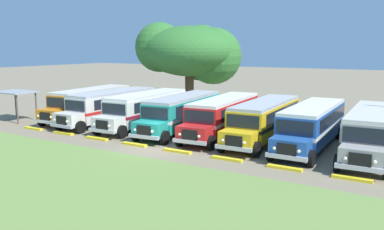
{
  "coord_description": "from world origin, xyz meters",
  "views": [
    {
      "loc": [
        15.52,
        -21.22,
        6.71
      ],
      "look_at": [
        0.0,
        4.66,
        1.6
      ],
      "focal_mm": 37.45,
      "sensor_mm": 36.0,
      "label": 1
    }
  ],
  "objects_px": {
    "parked_bus_slot_4": "(223,114)",
    "broad_shade_tree": "(192,52)",
    "parked_bus_slot_0": "(90,102)",
    "parked_bus_slot_7": "(371,130)",
    "parked_bus_slot_5": "(264,118)",
    "parked_bus_slot_1": "(112,105)",
    "parked_bus_slot_2": "(146,108)",
    "waiting_shelter": "(15,94)",
    "parked_bus_slot_3": "(182,111)",
    "parked_bus_slot_6": "(312,124)"
  },
  "relations": [
    {
      "from": "parked_bus_slot_4",
      "to": "broad_shade_tree",
      "type": "relative_size",
      "value": 0.94
    },
    {
      "from": "parked_bus_slot_0",
      "to": "parked_bus_slot_7",
      "type": "relative_size",
      "value": 1.01
    },
    {
      "from": "parked_bus_slot_5",
      "to": "parked_bus_slot_7",
      "type": "relative_size",
      "value": 1.0
    },
    {
      "from": "parked_bus_slot_5",
      "to": "parked_bus_slot_7",
      "type": "xyz_separation_m",
      "value": [
        7.25,
        -0.43,
        0.0
      ]
    },
    {
      "from": "parked_bus_slot_1",
      "to": "parked_bus_slot_2",
      "type": "xyz_separation_m",
      "value": [
        3.67,
        0.25,
        0.0
      ]
    },
    {
      "from": "parked_bus_slot_0",
      "to": "parked_bus_slot_5",
      "type": "relative_size",
      "value": 1.01
    },
    {
      "from": "parked_bus_slot_7",
      "to": "waiting_shelter",
      "type": "height_order",
      "value": "parked_bus_slot_7"
    },
    {
      "from": "parked_bus_slot_3",
      "to": "parked_bus_slot_5",
      "type": "xyz_separation_m",
      "value": [
        6.93,
        0.3,
        0.0
      ]
    },
    {
      "from": "broad_shade_tree",
      "to": "parked_bus_slot_2",
      "type": "bearing_deg",
      "value": -78.68
    },
    {
      "from": "parked_bus_slot_2",
      "to": "parked_bus_slot_7",
      "type": "xyz_separation_m",
      "value": [
        17.89,
        -0.13,
        0.0
      ]
    },
    {
      "from": "parked_bus_slot_5",
      "to": "broad_shade_tree",
      "type": "bearing_deg",
      "value": -133.54
    },
    {
      "from": "parked_bus_slot_2",
      "to": "parked_bus_slot_7",
      "type": "height_order",
      "value": "same"
    },
    {
      "from": "waiting_shelter",
      "to": "parked_bus_slot_2",
      "type": "bearing_deg",
      "value": 19.06
    },
    {
      "from": "parked_bus_slot_3",
      "to": "parked_bus_slot_7",
      "type": "height_order",
      "value": "same"
    },
    {
      "from": "parked_bus_slot_2",
      "to": "parked_bus_slot_5",
      "type": "relative_size",
      "value": 1.0
    },
    {
      "from": "parked_bus_slot_1",
      "to": "parked_bus_slot_3",
      "type": "xyz_separation_m",
      "value": [
        7.38,
        0.24,
        0.0
      ]
    },
    {
      "from": "parked_bus_slot_0",
      "to": "parked_bus_slot_1",
      "type": "distance_m",
      "value": 3.28
    },
    {
      "from": "parked_bus_slot_3",
      "to": "broad_shade_tree",
      "type": "height_order",
      "value": "broad_shade_tree"
    },
    {
      "from": "parked_bus_slot_3",
      "to": "parked_bus_slot_5",
      "type": "relative_size",
      "value": 1.01
    },
    {
      "from": "parked_bus_slot_2",
      "to": "parked_bus_slot_6",
      "type": "height_order",
      "value": "same"
    },
    {
      "from": "broad_shade_tree",
      "to": "parked_bus_slot_3",
      "type": "bearing_deg",
      "value": -62.71
    },
    {
      "from": "parked_bus_slot_2",
      "to": "parked_bus_slot_3",
      "type": "height_order",
      "value": "same"
    },
    {
      "from": "parked_bus_slot_1",
      "to": "parked_bus_slot_3",
      "type": "relative_size",
      "value": 0.99
    },
    {
      "from": "parked_bus_slot_6",
      "to": "waiting_shelter",
      "type": "xyz_separation_m",
      "value": [
        -26.04,
        -4.1,
        0.87
      ]
    },
    {
      "from": "parked_bus_slot_1",
      "to": "parked_bus_slot_5",
      "type": "height_order",
      "value": "same"
    },
    {
      "from": "parked_bus_slot_6",
      "to": "parked_bus_slot_3",
      "type": "bearing_deg",
      "value": -90.89
    },
    {
      "from": "parked_bus_slot_2",
      "to": "parked_bus_slot_3",
      "type": "distance_m",
      "value": 3.72
    },
    {
      "from": "parked_bus_slot_0",
      "to": "parked_bus_slot_4",
      "type": "xyz_separation_m",
      "value": [
        14.13,
        0.06,
        0.0
      ]
    },
    {
      "from": "parked_bus_slot_1",
      "to": "broad_shade_tree",
      "type": "height_order",
      "value": "broad_shade_tree"
    },
    {
      "from": "parked_bus_slot_2",
      "to": "broad_shade_tree",
      "type": "xyz_separation_m",
      "value": [
        -2.35,
        11.75,
        4.61
      ]
    },
    {
      "from": "parked_bus_slot_1",
      "to": "parked_bus_slot_0",
      "type": "bearing_deg",
      "value": -99.02
    },
    {
      "from": "parked_bus_slot_4",
      "to": "parked_bus_slot_3",
      "type": "bearing_deg",
      "value": -88.42
    },
    {
      "from": "broad_shade_tree",
      "to": "waiting_shelter",
      "type": "distance_m",
      "value": 18.87
    },
    {
      "from": "parked_bus_slot_0",
      "to": "parked_bus_slot_6",
      "type": "bearing_deg",
      "value": 83.76
    },
    {
      "from": "parked_bus_slot_0",
      "to": "parked_bus_slot_2",
      "type": "bearing_deg",
      "value": 82.09
    },
    {
      "from": "parked_bus_slot_0",
      "to": "parked_bus_slot_3",
      "type": "xyz_separation_m",
      "value": [
        10.61,
        -0.3,
        0.0
      ]
    },
    {
      "from": "parked_bus_slot_0",
      "to": "parked_bus_slot_1",
      "type": "bearing_deg",
      "value": 74.96
    },
    {
      "from": "parked_bus_slot_0",
      "to": "parked_bus_slot_6",
      "type": "xyz_separation_m",
      "value": [
        21.07,
        -0.3,
        0.0
      ]
    },
    {
      "from": "parked_bus_slot_3",
      "to": "parked_bus_slot_4",
      "type": "distance_m",
      "value": 3.53
    },
    {
      "from": "parked_bus_slot_4",
      "to": "parked_bus_slot_6",
      "type": "xyz_separation_m",
      "value": [
        6.94,
        -0.36,
        0.0
      ]
    },
    {
      "from": "broad_shade_tree",
      "to": "waiting_shelter",
      "type": "height_order",
      "value": "broad_shade_tree"
    },
    {
      "from": "parked_bus_slot_4",
      "to": "parked_bus_slot_7",
      "type": "relative_size",
      "value": 1.01
    },
    {
      "from": "parked_bus_slot_3",
      "to": "waiting_shelter",
      "type": "relative_size",
      "value": 3.04
    },
    {
      "from": "parked_bus_slot_1",
      "to": "parked_bus_slot_5",
      "type": "relative_size",
      "value": 1.0
    },
    {
      "from": "parked_bus_slot_6",
      "to": "parked_bus_slot_7",
      "type": "height_order",
      "value": "same"
    },
    {
      "from": "parked_bus_slot_0",
      "to": "parked_bus_slot_7",
      "type": "bearing_deg",
      "value": 83.59
    },
    {
      "from": "parked_bus_slot_7",
      "to": "broad_shade_tree",
      "type": "distance_m",
      "value": 23.92
    },
    {
      "from": "parked_bus_slot_0",
      "to": "waiting_shelter",
      "type": "bearing_deg",
      "value": -53.9
    },
    {
      "from": "parked_bus_slot_1",
      "to": "waiting_shelter",
      "type": "relative_size",
      "value": 3.01
    },
    {
      "from": "parked_bus_slot_6",
      "to": "broad_shade_tree",
      "type": "distance_m",
      "value": 20.8
    }
  ]
}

